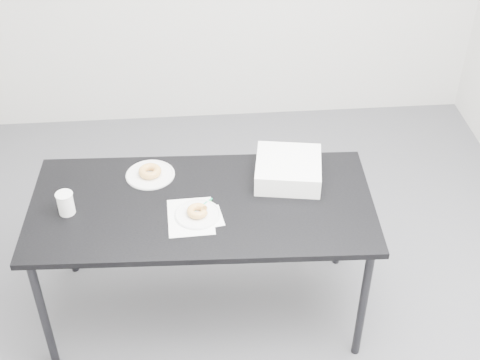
{
  "coord_description": "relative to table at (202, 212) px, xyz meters",
  "views": [
    {
      "loc": [
        -0.15,
        -2.55,
        2.89
      ],
      "look_at": [
        0.06,
        0.02,
        0.88
      ],
      "focal_mm": 50.0,
      "sensor_mm": 36.0,
      "label": 1
    }
  ],
  "objects": [
    {
      "name": "plate_near",
      "position": [
        -0.02,
        -0.09,
        0.06
      ],
      "size": [
        0.22,
        0.22,
        0.01
      ],
      "primitive_type": "cylinder",
      "color": "silver",
      "rests_on": "napkin"
    },
    {
      "name": "table",
      "position": [
        0.0,
        0.0,
        0.0
      ],
      "size": [
        1.73,
        0.86,
        0.77
      ],
      "rotation": [
        0.0,
        0.0,
        -0.04
      ],
      "color": "black",
      "rests_on": "floor"
    },
    {
      "name": "logo_patch",
      "position": [
        0.03,
        -0.02,
        0.06
      ],
      "size": [
        0.05,
        0.05,
        0.0
      ],
      "primitive_type": "cube",
      "rotation": [
        0.0,
        0.0,
        0.04
      ],
      "color": "green",
      "rests_on": "scorecard"
    },
    {
      "name": "cup_lid",
      "position": [
        0.36,
        0.33,
        0.06
      ],
      "size": [
        0.08,
        0.08,
        0.01
      ],
      "primitive_type": "cylinder",
      "color": "white",
      "rests_on": "table"
    },
    {
      "name": "coffee_cup",
      "position": [
        -0.65,
        -0.02,
        0.12
      ],
      "size": [
        0.08,
        0.08,
        0.12
      ],
      "primitive_type": "cylinder",
      "color": "white",
      "rests_on": "table"
    },
    {
      "name": "plate_far",
      "position": [
        -0.26,
        0.24,
        0.06
      ],
      "size": [
        0.25,
        0.25,
        0.01
      ],
      "primitive_type": "cylinder",
      "color": "silver",
      "rests_on": "table"
    },
    {
      "name": "pen",
      "position": [
        0.01,
        -0.03,
        0.07
      ],
      "size": [
        0.1,
        0.1,
        0.01
      ],
      "primitive_type": "cylinder",
      "rotation": [
        0.0,
        1.57,
        0.79
      ],
      "color": "#0E9C61",
      "rests_on": "scorecard"
    },
    {
      "name": "floor",
      "position": [
        0.13,
        0.02,
        -0.72
      ],
      "size": [
        4.0,
        4.0,
        0.0
      ],
      "primitive_type": "plane",
      "color": "#494A4E",
      "rests_on": "ground"
    },
    {
      "name": "donut_far",
      "position": [
        -0.26,
        0.24,
        0.09
      ],
      "size": [
        0.14,
        0.14,
        0.04
      ],
      "primitive_type": "torus",
      "rotation": [
        0.0,
        0.0,
        -0.25
      ],
      "color": "#C5803E",
      "rests_on": "plate_far"
    },
    {
      "name": "bakery_box",
      "position": [
        0.45,
        0.16,
        0.11
      ],
      "size": [
        0.38,
        0.38,
        0.11
      ],
      "primitive_type": "cube",
      "rotation": [
        0.0,
        0.0,
        -0.17
      ],
      "color": "white",
      "rests_on": "table"
    },
    {
      "name": "donut_near",
      "position": [
        -0.02,
        -0.09,
        0.08
      ],
      "size": [
        0.11,
        0.11,
        0.03
      ],
      "primitive_type": "torus",
      "rotation": [
        0.0,
        0.0,
        0.01
      ],
      "color": "#C5803E",
      "rests_on": "plate_near"
    },
    {
      "name": "scorecard",
      "position": [
        -0.06,
        -0.1,
        0.06
      ],
      "size": [
        0.23,
        0.28,
        0.0
      ],
      "primitive_type": "cube",
      "rotation": [
        0.0,
        0.0,
        0.04
      ],
      "color": "white",
      "rests_on": "table"
    },
    {
      "name": "napkin",
      "position": [
        0.02,
        -0.11,
        0.06
      ],
      "size": [
        0.18,
        0.18,
        0.0
      ],
      "primitive_type": "cube",
      "rotation": [
        0.0,
        0.0,
        0.15
      ],
      "color": "white",
      "rests_on": "table"
    }
  ]
}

